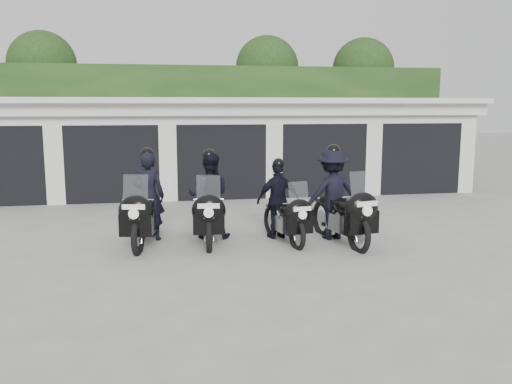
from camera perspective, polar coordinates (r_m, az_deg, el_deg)
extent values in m
plane|color=gray|center=(10.68, -0.29, -5.78)|extent=(80.00, 80.00, 0.00)
cube|color=silver|center=(18.80, -4.65, 4.99)|extent=(16.00, 6.00, 2.80)
cube|color=silver|center=(18.56, -4.65, 9.51)|extent=(16.40, 6.80, 0.16)
cube|color=silver|center=(15.52, -3.58, 8.75)|extent=(16.40, 0.12, 0.40)
cube|color=black|center=(15.97, -3.58, -0.36)|extent=(16.00, 0.06, 0.24)
cube|color=black|center=(17.54, -24.69, 2.90)|extent=(2.60, 2.60, 2.20)
cube|color=silver|center=(16.15, -20.36, 3.77)|extent=(0.50, 0.50, 2.80)
cube|color=black|center=(17.01, -14.53, 3.28)|extent=(2.60, 2.60, 2.20)
cube|color=silver|center=(15.89, -15.03, 7.93)|extent=(2.60, 0.50, 0.60)
cube|color=silver|center=(15.88, -9.28, 4.14)|extent=(0.50, 0.50, 2.80)
cube|color=black|center=(17.04, -4.07, 3.56)|extent=(2.60, 2.60, 2.20)
cube|color=silver|center=(15.92, -3.74, 8.22)|extent=(2.60, 0.50, 0.60)
cube|color=silver|center=(16.22, 1.77, 4.36)|extent=(0.50, 0.50, 2.80)
cube|color=black|center=(17.63, 6.02, 3.71)|extent=(2.60, 2.60, 2.20)
cube|color=silver|center=(16.55, 7.11, 8.20)|extent=(2.60, 0.50, 0.60)
cube|color=silver|center=(17.12, 12.02, 4.41)|extent=(0.50, 0.50, 2.80)
cube|color=black|center=(18.72, 15.21, 3.76)|extent=(2.60, 2.60, 2.20)
cube|color=silver|center=(17.70, 16.84, 7.94)|extent=(2.60, 0.50, 0.60)
cube|color=silver|center=(18.50, 20.99, 4.35)|extent=(0.50, 0.50, 2.80)
cube|color=#193413|center=(22.75, -5.62, 7.58)|extent=(20.00, 2.00, 4.30)
sphere|color=#193413|center=(24.70, -21.57, 12.34)|extent=(2.80, 2.80, 2.80)
cylinder|color=black|center=(24.67, -21.19, 5.96)|extent=(0.24, 0.24, 3.30)
sphere|color=#193413|center=(24.69, 1.17, 12.96)|extent=(2.80, 2.80, 2.80)
cylinder|color=black|center=(24.66, 1.14, 6.57)|extent=(0.24, 0.24, 3.30)
sphere|color=#193413|center=(25.93, 11.22, 12.61)|extent=(2.80, 2.80, 2.80)
cylinder|color=black|center=(25.90, 11.03, 6.53)|extent=(0.24, 0.24, 3.30)
torus|color=black|center=(10.36, -12.33, -4.62)|extent=(0.25, 0.77, 0.76)
torus|color=black|center=(11.79, -10.76, -2.90)|extent=(0.25, 0.77, 0.76)
cube|color=#9B9B9F|center=(11.08, -11.48, -3.32)|extent=(0.37, 0.61, 0.33)
cube|color=black|center=(11.10, -11.48, -4.18)|extent=(0.32, 1.35, 0.06)
ellipsoid|color=black|center=(10.84, -11.73, -1.69)|extent=(0.44, 0.65, 0.30)
cube|color=black|center=(11.27, -11.27, -1.16)|extent=(0.37, 0.61, 0.10)
ellipsoid|color=black|center=(10.18, -12.53, -2.06)|extent=(0.71, 0.45, 0.62)
cube|color=black|center=(10.23, -12.48, -3.37)|extent=(0.63, 0.33, 0.42)
cube|color=#B2BFC6|center=(10.14, -12.57, 0.29)|extent=(0.47, 0.20, 0.53)
cylinder|color=silver|center=(10.35, -12.31, -0.82)|extent=(0.58, 0.13, 0.03)
cube|color=white|center=(9.99, -12.78, -1.55)|extent=(0.41, 0.09, 0.09)
cube|color=white|center=(10.05, -12.70, -2.57)|extent=(0.19, 0.05, 0.10)
imported|color=black|center=(11.26, -11.27, -0.43)|extent=(0.73, 0.55, 1.83)
sphere|color=black|center=(11.16, -11.40, 3.91)|extent=(0.28, 0.28, 0.28)
torus|color=black|center=(10.36, -4.95, -4.49)|extent=(0.18, 0.75, 0.74)
torus|color=black|center=(11.79, -4.88, -2.81)|extent=(0.18, 0.75, 0.74)
cube|color=#9B9B9F|center=(11.07, -4.92, -3.21)|extent=(0.32, 0.58, 0.33)
cube|color=black|center=(11.09, -4.91, -4.06)|extent=(0.21, 1.33, 0.06)
ellipsoid|color=black|center=(10.84, -4.95, -1.62)|extent=(0.39, 0.62, 0.29)
cube|color=black|center=(11.26, -4.93, -1.10)|extent=(0.32, 0.58, 0.10)
ellipsoid|color=black|center=(10.17, -4.99, -1.98)|extent=(0.67, 0.40, 0.61)
cube|color=black|center=(10.22, -4.98, -3.26)|extent=(0.61, 0.28, 0.41)
cube|color=#B2BFC6|center=(10.13, -5.02, 0.32)|extent=(0.46, 0.16, 0.52)
cylinder|color=silver|center=(10.34, -5.00, -0.76)|extent=(0.57, 0.08, 0.03)
cube|color=white|center=(9.98, -5.01, -1.48)|extent=(0.41, 0.06, 0.09)
cube|color=white|center=(10.05, -5.00, -2.47)|extent=(0.18, 0.03, 0.10)
imported|color=black|center=(11.26, -4.94, -0.38)|extent=(0.93, 0.76, 1.79)
sphere|color=black|center=(11.15, -5.00, 3.86)|extent=(0.27, 0.27, 0.27)
torus|color=black|center=(10.51, 4.34, -4.46)|extent=(0.22, 0.67, 0.67)
torus|color=black|center=(11.68, 1.60, -3.05)|extent=(0.22, 0.67, 0.67)
cube|color=#9B9B9F|center=(11.10, 2.86, -3.38)|extent=(0.33, 0.54, 0.29)
cube|color=black|center=(11.11, 2.89, -4.13)|extent=(0.30, 1.18, 0.05)
ellipsoid|color=black|center=(10.89, 3.20, -1.95)|extent=(0.39, 0.57, 0.26)
cube|color=black|center=(11.24, 2.38, -1.50)|extent=(0.33, 0.54, 0.09)
ellipsoid|color=black|center=(10.35, 4.54, -2.24)|extent=(0.62, 0.40, 0.55)
cube|color=black|center=(10.40, 4.52, -3.37)|extent=(0.56, 0.30, 0.37)
cube|color=#B2BFC6|center=(10.31, 4.50, -0.22)|extent=(0.41, 0.18, 0.47)
cylinder|color=silver|center=(10.49, 4.12, -1.17)|extent=(0.51, 0.12, 0.03)
cube|color=white|center=(10.20, 4.92, -1.79)|extent=(0.36, 0.08, 0.08)
cube|color=white|center=(10.25, 4.84, -2.67)|extent=(0.16, 0.04, 0.09)
imported|color=black|center=(11.24, 2.35, -0.85)|extent=(1.02, 0.70, 1.60)
sphere|color=black|center=(11.13, 2.38, 2.96)|extent=(0.25, 0.25, 0.25)
torus|color=black|center=(10.46, 10.76, -4.39)|extent=(0.25, 0.79, 0.78)
torus|color=black|center=(11.77, 6.93, -2.78)|extent=(0.25, 0.79, 0.78)
cube|color=#9B9B9F|center=(11.11, 8.69, -3.14)|extent=(0.38, 0.63, 0.34)
cube|color=black|center=(11.13, 8.72, -4.02)|extent=(0.33, 1.38, 0.06)
ellipsoid|color=black|center=(10.88, 9.19, -1.46)|extent=(0.45, 0.67, 0.31)
cube|color=black|center=(11.28, 8.06, -0.95)|extent=(0.38, 0.63, 0.11)
ellipsoid|color=black|center=(10.28, 11.09, -1.77)|extent=(0.73, 0.47, 0.64)
cube|color=black|center=(10.33, 11.04, -3.11)|extent=(0.65, 0.34, 0.43)
cube|color=#B2BFC6|center=(10.24, 11.07, 0.62)|extent=(0.49, 0.20, 0.55)
cylinder|color=silver|center=(10.43, 10.51, -0.52)|extent=(0.60, 0.13, 0.03)
cube|color=white|center=(10.11, 11.64, -1.23)|extent=(0.42, 0.09, 0.10)
cube|color=white|center=(10.17, 11.51, -2.27)|extent=(0.19, 0.05, 0.11)
imported|color=black|center=(11.27, 8.02, -0.20)|extent=(1.30, 0.83, 1.88)
sphere|color=black|center=(11.16, 8.12, 4.27)|extent=(0.29, 0.29, 0.29)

